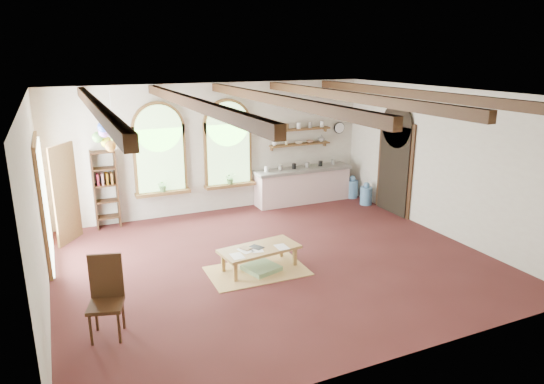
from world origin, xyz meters
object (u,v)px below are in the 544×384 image
coffee_table (259,250)px  side_chair (107,314)px  balloon_cluster (113,135)px  kitchen_counter (302,185)px

coffee_table → side_chair: side_chair is taller
coffee_table → balloon_cluster: 3.68m
coffee_table → kitchen_counter: bearing=51.5°
kitchen_counter → side_chair: 7.17m
coffee_table → side_chair: bearing=-157.7°
side_chair → kitchen_counter: bearing=39.5°
kitchen_counter → balloon_cluster: balloon_cluster is taller
kitchen_counter → coffee_table: size_ratio=1.73×
side_chair → balloon_cluster: balloon_cluster is taller
coffee_table → balloon_cluster: bearing=134.3°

